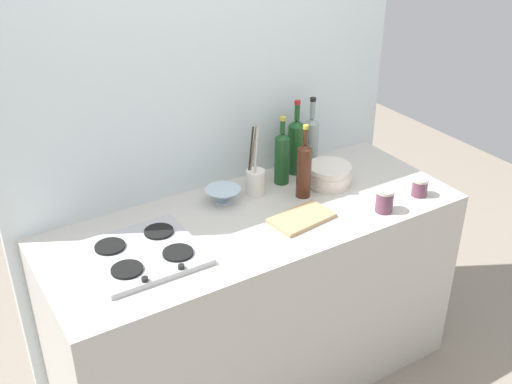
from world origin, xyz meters
The scene contains 14 objects.
ground_plane centered at (0.00, 0.00, 0.00)m, with size 6.00×6.00×0.00m, color gray.
counter_block centered at (0.00, 0.00, 0.45)m, with size 1.80×0.70×0.90m, color beige.
backsplash_panel centered at (0.00, 0.38, 1.06)m, with size 1.90×0.06×2.12m, color silver.
stovetop_hob centered at (-0.51, -0.02, 0.91)m, with size 0.40×0.39×0.04m.
plate_stack centered at (0.44, 0.07, 0.95)m, with size 0.21×0.21×0.09m.
wine_bottle_leftmost centered at (0.48, 0.27, 1.03)m, with size 0.07×0.07×0.35m.
wine_bottle_mid_left centered at (0.38, 0.26, 1.04)m, with size 0.08×0.08×0.36m.
wine_bottle_mid_right centered at (0.26, 0.20, 1.03)m, with size 0.07×0.07×0.32m.
wine_bottle_rightmost centered at (0.27, 0.05, 1.03)m, with size 0.07×0.07×0.34m.
mixing_bowl centered at (-0.06, 0.18, 0.94)m, with size 0.16×0.16×0.07m.
utensil_crock centered at (0.10, 0.17, 0.97)m, with size 0.08×0.08×0.32m.
condiment_jar_front centered at (0.72, -0.22, 0.94)m, with size 0.07×0.07×0.08m.
condiment_jar_rear centered at (0.49, -0.25, 0.95)m, with size 0.08×0.08×0.10m.
cutting_board centered at (0.15, -0.12, 0.91)m, with size 0.26×0.15×0.02m, color tan.
Camera 1 is at (-1.18, -1.90, 2.26)m, focal length 43.67 mm.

